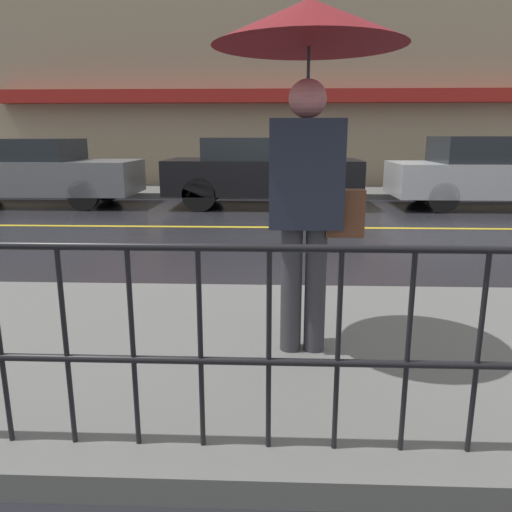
{
  "coord_description": "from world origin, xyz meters",
  "views": [
    {
      "loc": [
        -0.59,
        -8.54,
        1.56
      ],
      "look_at": [
        -0.8,
        -3.35,
        0.3
      ],
      "focal_mm": 35.0,
      "sensor_mm": 36.0,
      "label": 1
    }
  ],
  "objects_px": {
    "pedestrian": "(309,75)",
    "car_silver": "(497,172)",
    "car_grey": "(28,171)",
    "car_black": "(261,171)"
  },
  "relations": [
    {
      "from": "pedestrian",
      "to": "car_silver",
      "type": "bearing_deg",
      "value": 60.0
    },
    {
      "from": "pedestrian",
      "to": "car_grey",
      "type": "distance_m",
      "value": 9.92
    },
    {
      "from": "car_black",
      "to": "car_silver",
      "type": "bearing_deg",
      "value": 0.0
    },
    {
      "from": "pedestrian",
      "to": "car_silver",
      "type": "distance_m",
      "value": 9.28
    },
    {
      "from": "car_grey",
      "to": "pedestrian",
      "type": "bearing_deg",
      "value": -54.06
    },
    {
      "from": "car_grey",
      "to": "car_black",
      "type": "distance_m",
      "value": 5.26
    },
    {
      "from": "pedestrian",
      "to": "car_black",
      "type": "height_order",
      "value": "pedestrian"
    },
    {
      "from": "car_black",
      "to": "car_silver",
      "type": "xyz_separation_m",
      "value": [
        5.13,
        0.0,
        -0.01
      ]
    },
    {
      "from": "car_grey",
      "to": "car_black",
      "type": "relative_size",
      "value": 1.14
    },
    {
      "from": "pedestrian",
      "to": "car_silver",
      "type": "xyz_separation_m",
      "value": [
        4.61,
        7.98,
        -1.14
      ]
    }
  ]
}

